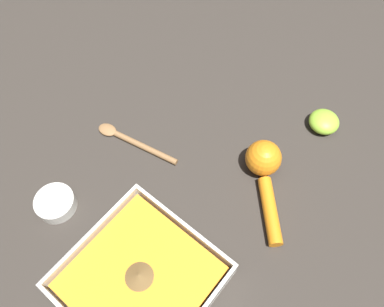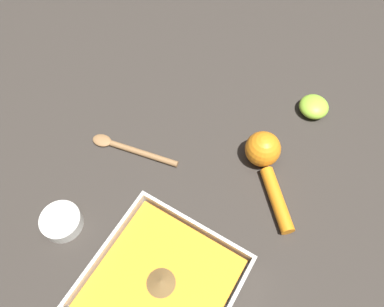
# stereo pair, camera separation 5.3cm
# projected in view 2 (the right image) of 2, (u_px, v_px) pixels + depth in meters

# --- Properties ---
(ground_plane) EXTENTS (4.00, 4.00, 0.00)m
(ground_plane) POSITION_uv_depth(u_px,v_px,m) (177.00, 276.00, 0.63)
(ground_plane) COLOR #332D28
(square_dish) EXTENTS (0.22, 0.22, 0.05)m
(square_dish) POSITION_uv_depth(u_px,v_px,m) (162.00, 285.00, 0.60)
(square_dish) COLOR silver
(square_dish) RESTS_ON ground_plane
(spice_bowl) EXTENTS (0.07, 0.07, 0.03)m
(spice_bowl) POSITION_uv_depth(u_px,v_px,m) (62.00, 222.00, 0.66)
(spice_bowl) COLOR silver
(spice_bowl) RESTS_ON ground_plane
(lemon_squeezer) EXTENTS (0.15, 0.16, 0.07)m
(lemon_squeezer) POSITION_uv_depth(u_px,v_px,m) (265.00, 159.00, 0.71)
(lemon_squeezer) COLOR orange
(lemon_squeezer) RESTS_ON ground_plane
(lemon_half) EXTENTS (0.06, 0.06, 0.03)m
(lemon_half) POSITION_uv_depth(u_px,v_px,m) (314.00, 107.00, 0.79)
(lemon_half) COLOR #93CC38
(lemon_half) RESTS_ON ground_plane
(wooden_spoon) EXTENTS (0.18, 0.06, 0.01)m
(wooden_spoon) POSITION_uv_depth(u_px,v_px,m) (129.00, 149.00, 0.75)
(wooden_spoon) COLOR olive
(wooden_spoon) RESTS_ON ground_plane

